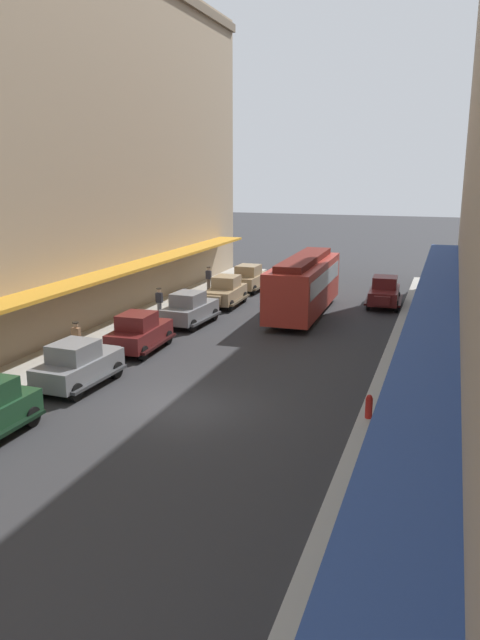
% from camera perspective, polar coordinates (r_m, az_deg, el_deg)
% --- Properties ---
extents(ground_plane, '(200.00, 200.00, 0.00)m').
position_cam_1_polar(ground_plane, '(21.80, -5.26, -8.18)').
color(ground_plane, '#2D2D30').
extents(sidewalk_left, '(3.00, 60.00, 0.15)m').
position_cam_1_polar(sidewalk_left, '(25.65, -20.78, -5.45)').
color(sidewalk_left, '#A8A59E').
rests_on(sidewalk_left, ground).
extents(sidewalk_right, '(3.00, 60.00, 0.15)m').
position_cam_1_polar(sidewalk_right, '(20.07, 14.98, -10.39)').
color(sidewalk_right, '#A8A59E').
rests_on(sidewalk_right, ground).
extents(parked_car_0, '(2.22, 4.29, 1.84)m').
position_cam_1_polar(parked_car_0, '(42.35, 0.88, 4.03)').
color(parked_car_0, '#997F5B').
rests_on(parked_car_0, ground).
extents(parked_car_1, '(2.30, 4.32, 1.84)m').
position_cam_1_polar(parked_car_1, '(28.41, -9.46, -1.06)').
color(parked_car_1, '#591919').
rests_on(parked_car_1, ground).
extents(parked_car_2, '(2.25, 4.30, 1.84)m').
position_cam_1_polar(parked_car_2, '(37.58, -1.39, 2.77)').
color(parked_car_2, '#997F5B').
rests_on(parked_car_2, ground).
extents(parked_car_3, '(2.25, 4.30, 1.84)m').
position_cam_1_polar(parked_car_3, '(24.22, -15.02, -3.97)').
color(parked_car_3, slate).
rests_on(parked_car_3, ground).
extents(parked_car_4, '(2.31, 4.32, 1.84)m').
position_cam_1_polar(parked_car_4, '(32.93, -4.75, 1.14)').
color(parked_car_4, slate).
rests_on(parked_car_4, ground).
extents(parked_car_6, '(2.30, 4.32, 1.84)m').
position_cam_1_polar(parked_car_6, '(38.42, 13.45, 2.64)').
color(parked_car_6, '#591919').
rests_on(parked_car_6, ground).
extents(streetcar, '(2.71, 9.65, 3.46)m').
position_cam_1_polar(streetcar, '(35.05, 6.06, 3.48)').
color(streetcar, '#A52D23').
rests_on(streetcar, ground).
extents(fire_hydrant, '(0.24, 0.24, 0.82)m').
position_cam_1_polar(fire_hydrant, '(20.74, 12.06, -7.96)').
color(fire_hydrant, '#B21E19').
rests_on(fire_hydrant, sidewalk_right).
extents(pedestrian_0, '(0.36, 0.28, 1.67)m').
position_cam_1_polar(pedestrian_0, '(41.53, -2.98, 3.92)').
color(pedestrian_0, '#4C4238').
rests_on(pedestrian_0, sidewalk_left).
extents(pedestrian_1, '(0.36, 0.28, 1.67)m').
position_cam_1_polar(pedestrian_1, '(27.26, -15.15, -1.84)').
color(pedestrian_1, '#4C4238').
rests_on(pedestrian_1, sidewalk_left).
extents(pedestrian_2, '(0.36, 0.28, 1.67)m').
position_cam_1_polar(pedestrian_2, '(34.18, -7.61, 1.65)').
color(pedestrian_2, slate).
rests_on(pedestrian_2, sidewalk_left).
extents(pedestrian_3, '(0.36, 0.28, 1.67)m').
position_cam_1_polar(pedestrian_3, '(30.25, 15.89, -0.35)').
color(pedestrian_3, '#4C4238').
rests_on(pedestrian_3, sidewalk_right).
extents(pedestrian_4, '(0.36, 0.28, 1.67)m').
position_cam_1_polar(pedestrian_4, '(22.91, 15.68, -4.85)').
color(pedestrian_4, '#2D2D33').
rests_on(pedestrian_4, sidewalk_right).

